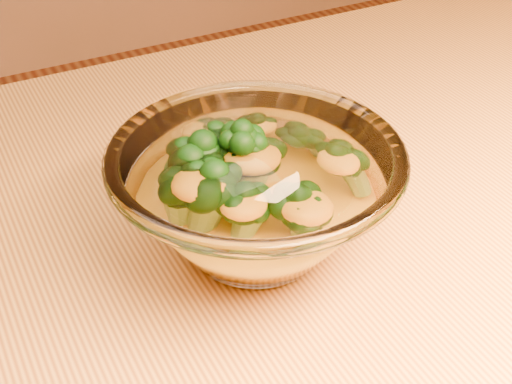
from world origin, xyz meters
The scene contains 4 objects.
table centered at (0.00, 0.00, 0.65)m, with size 1.20×0.80×0.75m.
glass_bowl centered at (-0.06, 0.00, 0.80)m, with size 0.23×0.23×0.10m.
cheese_sauce centered at (-0.06, 0.00, 0.78)m, with size 0.13×0.13×0.04m, color #FFA215.
broccoli_heap centered at (-0.07, 0.01, 0.82)m, with size 0.15×0.16×0.08m.
Camera 1 is at (-0.27, -0.39, 1.14)m, focal length 50.00 mm.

